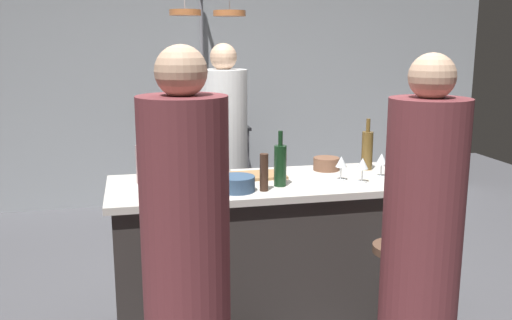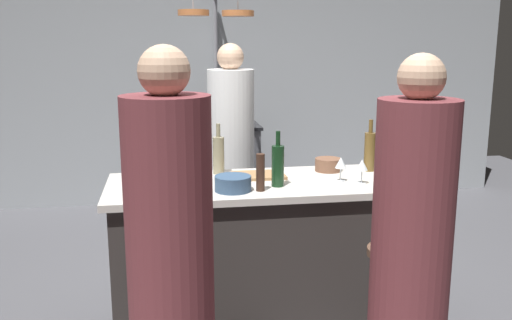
% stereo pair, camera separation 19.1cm
% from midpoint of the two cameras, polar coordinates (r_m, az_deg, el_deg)
% --- Properties ---
extents(back_wall, '(6.40, 0.16, 2.60)m').
position_cam_midpoint_polar(back_wall, '(6.06, -3.29, 8.04)').
color(back_wall, '#9EA3A8').
rests_on(back_wall, ground_plane).
extents(kitchen_island, '(1.80, 0.72, 0.90)m').
position_cam_midpoint_polar(kitchen_island, '(3.46, 2.01, -9.42)').
color(kitchen_island, '#332D2B').
rests_on(kitchen_island, ground_plane).
extents(stove_range, '(0.80, 0.64, 0.89)m').
position_cam_midpoint_polar(stove_range, '(5.79, -2.77, -0.68)').
color(stove_range, '#47474C').
rests_on(stove_range, ground_plane).
extents(chef, '(0.36, 0.36, 1.70)m').
position_cam_midpoint_polar(chef, '(4.40, -1.28, -0.18)').
color(chef, white).
rests_on(chef, ground_plane).
extents(bar_stool_left, '(0.28, 0.28, 0.68)m').
position_cam_midpoint_polar(bar_stool_left, '(2.87, -6.09, -15.89)').
color(bar_stool_left, '#4C4C51').
rests_on(bar_stool_left, ground_plane).
extents(guest_left, '(0.36, 0.36, 1.71)m').
position_cam_midpoint_polar(guest_left, '(2.38, -6.37, -10.93)').
color(guest_left, brown).
rests_on(guest_left, ground_plane).
extents(bar_stool_right, '(0.28, 0.28, 0.68)m').
position_cam_midpoint_polar(bar_stool_right, '(3.12, 15.23, -13.89)').
color(bar_stool_right, '#4C4C51').
rests_on(bar_stool_right, ground_plane).
extents(guest_right, '(0.35, 0.35, 1.67)m').
position_cam_midpoint_polar(guest_right, '(2.65, 17.48, -9.43)').
color(guest_right, brown).
rests_on(guest_right, ground_plane).
extents(overhead_pot_rack, '(0.60, 1.56, 2.17)m').
position_cam_midpoint_polar(overhead_pot_rack, '(5.10, -2.81, 11.40)').
color(overhead_pot_rack, gray).
rests_on(overhead_pot_rack, ground_plane).
extents(cutting_board, '(0.32, 0.22, 0.02)m').
position_cam_midpoint_polar(cutting_board, '(3.44, 1.84, -1.58)').
color(cutting_board, '#997047').
rests_on(cutting_board, kitchen_island).
extents(pepper_mill, '(0.05, 0.05, 0.21)m').
position_cam_midpoint_polar(pepper_mill, '(3.10, 2.22, -1.29)').
color(pepper_mill, '#382319').
rests_on(pepper_mill, kitchen_island).
extents(wine_bottle_amber, '(0.07, 0.07, 0.33)m').
position_cam_midpoint_polar(wine_bottle_amber, '(3.67, 12.98, 0.91)').
color(wine_bottle_amber, brown).
rests_on(wine_bottle_amber, kitchen_island).
extents(wine_bottle_rose, '(0.07, 0.07, 0.31)m').
position_cam_midpoint_polar(wine_bottle_rose, '(3.36, -9.94, -0.17)').
color(wine_bottle_rose, '#B78C8E').
rests_on(wine_bottle_rose, kitchen_island).
extents(wine_bottle_red, '(0.07, 0.07, 0.32)m').
position_cam_midpoint_polar(wine_bottle_red, '(3.20, 3.94, -0.51)').
color(wine_bottle_red, '#143319').
rests_on(wine_bottle_red, kitchen_island).
extents(wine_bottle_white, '(0.07, 0.07, 0.32)m').
position_cam_midpoint_polar(wine_bottle_white, '(3.51, -2.28, 0.59)').
color(wine_bottle_white, gray).
rests_on(wine_bottle_white, kitchen_island).
extents(wine_bottle_dark, '(0.07, 0.07, 0.29)m').
position_cam_midpoint_polar(wine_bottle_dark, '(3.33, -5.39, -0.31)').
color(wine_bottle_dark, black).
rests_on(wine_bottle_dark, kitchen_island).
extents(wine_glass_by_chef, '(0.07, 0.07, 0.15)m').
position_cam_midpoint_polar(wine_glass_by_chef, '(3.36, 10.24, -0.41)').
color(wine_glass_by_chef, silver).
rests_on(wine_glass_by_chef, kitchen_island).
extents(wine_glass_near_left_guest, '(0.07, 0.07, 0.15)m').
position_cam_midpoint_polar(wine_glass_near_left_guest, '(3.33, 12.36, -0.61)').
color(wine_glass_near_left_guest, silver).
rests_on(wine_glass_near_left_guest, kitchen_island).
extents(wine_glass_near_right_guest, '(0.07, 0.07, 0.15)m').
position_cam_midpoint_polar(wine_glass_near_right_guest, '(3.49, 14.31, -0.14)').
color(wine_glass_near_right_guest, silver).
rests_on(wine_glass_near_right_guest, kitchen_island).
extents(mixing_bowl_wooden, '(0.17, 0.17, 0.08)m').
position_cam_midpoint_polar(mixing_bowl_wooden, '(3.63, 8.85, -0.48)').
color(mixing_bowl_wooden, brown).
rests_on(mixing_bowl_wooden, kitchen_island).
extents(mixing_bowl_blue, '(0.20, 0.20, 0.08)m').
position_cam_midpoint_polar(mixing_bowl_blue, '(3.11, -0.60, -2.41)').
color(mixing_bowl_blue, '#334C6B').
rests_on(mixing_bowl_blue, kitchen_island).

